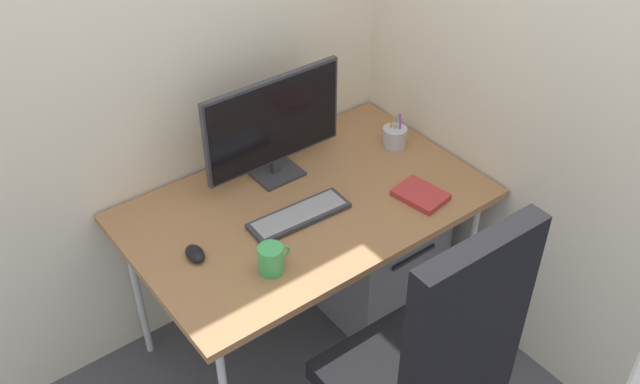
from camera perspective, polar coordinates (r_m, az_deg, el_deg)
name	(u,v)px	position (r m, az deg, el deg)	size (l,w,h in m)	color
ground_plane	(308,333)	(3.19, -0.98, -11.24)	(8.00, 8.00, 0.00)	#4C4C51
wall_side_right	(487,2)	(2.66, 13.20, 14.59)	(0.04, 1.85, 2.80)	beige
desk	(306,211)	(2.70, -1.14, -1.51)	(1.33, 0.83, 0.74)	#996B42
office_chair	(432,365)	(2.28, 8.96, -13.52)	(0.55, 0.58, 1.23)	black
filing_cabinet	(373,248)	(3.12, 4.27, -4.47)	(0.45, 0.49, 0.63)	slate
monitor	(274,124)	(2.69, -3.72, 5.41)	(0.59, 0.15, 0.42)	#333338
keyboard	(299,216)	(2.60, -1.68, -1.90)	(0.39, 0.14, 0.02)	#333338
mouse	(195,254)	(2.47, -9.97, -4.87)	(0.06, 0.10, 0.03)	black
pen_holder	(395,136)	(2.98, 5.99, 4.45)	(0.10, 0.10, 0.17)	#B2B5BA
notebook	(421,195)	(2.72, 8.05, -0.22)	(0.14, 0.19, 0.02)	#B23333
coffee_mug	(271,259)	(2.37, -3.93, -5.38)	(0.12, 0.09, 0.10)	#3FAD59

